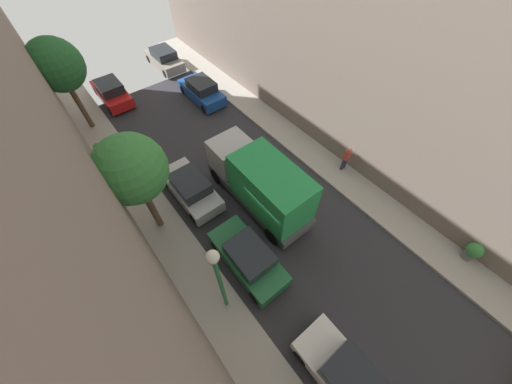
{
  "coord_description": "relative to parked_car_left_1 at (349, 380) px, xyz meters",
  "views": [
    {
      "loc": [
        -5.67,
        -5.34,
        12.74
      ],
      "look_at": [
        0.05,
        1.85,
        0.5
      ],
      "focal_mm": 19.33,
      "sensor_mm": 36.0,
      "label": 1
    }
  ],
  "objects": [
    {
      "name": "potted_plant_2",
      "position": [
        8.44,
        -0.36,
        0.03
      ],
      "size": [
        0.73,
        0.73,
        1.07
      ],
      "color": "slate",
      "rests_on": "sidewalk_right"
    },
    {
      "name": "sidewalk_left",
      "position": [
        -2.3,
        7.01,
        -0.64
      ],
      "size": [
        2.0,
        44.0,
        0.15
      ],
      "primitive_type": "cube",
      "color": "#A8A399",
      "rests_on": "ground"
    },
    {
      "name": "parked_car_left_2",
      "position": [
        0.0,
        5.98,
        0.0
      ],
      "size": [
        1.78,
        4.2,
        1.57
      ],
      "color": "#1E6638",
      "rests_on": "ground"
    },
    {
      "name": "street_tree_2",
      "position": [
        -2.42,
        20.71,
        3.77
      ],
      "size": [
        3.01,
        3.01,
        5.88
      ],
      "color": "brown",
      "rests_on": "sidewalk_left"
    },
    {
      "name": "parked_car_right_1",
      "position": [
        5.4,
        18.77,
        0.0
      ],
      "size": [
        1.78,
        4.2,
        1.57
      ],
      "color": "#194799",
      "rests_on": "ground"
    },
    {
      "name": "potted_plant_0",
      "position": [
        -2.9,
        17.62,
        -0.08
      ],
      "size": [
        0.46,
        0.46,
        0.84
      ],
      "color": "#B2A899",
      "rests_on": "sidewalk_left"
    },
    {
      "name": "parked_car_left_1",
      "position": [
        0.0,
        0.0,
        0.0
      ],
      "size": [
        1.78,
        4.2,
        1.57
      ],
      "color": "white",
      "rests_on": "ground"
    },
    {
      "name": "potted_plant_4",
      "position": [
        -2.96,
        14.14,
        -0.05
      ],
      "size": [
        0.51,
        0.51,
        0.89
      ],
      "color": "slate",
      "rests_on": "sidewalk_left"
    },
    {
      "name": "sidewalk_right",
      "position": [
        7.7,
        7.01,
        -0.64
      ],
      "size": [
        2.0,
        44.0,
        0.15
      ],
      "primitive_type": "cube",
      "color": "#A8A399",
      "rests_on": "ground"
    },
    {
      "name": "pedestrian",
      "position": [
        8.19,
        7.21,
        0.35
      ],
      "size": [
        0.4,
        0.36,
        1.72
      ],
      "color": "#2D334C",
      "rests_on": "sidewalk_right"
    },
    {
      "name": "parked_car_right_2",
      "position": [
        5.4,
        24.84,
        0.0
      ],
      "size": [
        1.78,
        4.2,
        1.57
      ],
      "color": "gray",
      "rests_on": "ground"
    },
    {
      "name": "lamp_post",
      "position": [
        -1.9,
        5.08,
        2.87
      ],
      "size": [
        0.44,
        0.44,
        5.18
      ],
      "color": "#26723F",
      "rests_on": "sidewalk_left"
    },
    {
      "name": "parked_car_left_4",
      "position": [
        0.0,
        22.84,
        0.0
      ],
      "size": [
        1.78,
        4.2,
        1.57
      ],
      "color": "red",
      "rests_on": "ground"
    },
    {
      "name": "street_tree_0",
      "position": [
        -2.32,
        10.55,
        3.72
      ],
      "size": [
        2.97,
        2.97,
        5.81
      ],
      "color": "brown",
      "rests_on": "sidewalk_left"
    },
    {
      "name": "ground",
      "position": [
        2.7,
        7.01,
        -0.72
      ],
      "size": [
        32.0,
        32.0,
        0.0
      ],
      "primitive_type": "plane",
      "color": "#2D2D33"
    },
    {
      "name": "delivery_truck",
      "position": [
        2.7,
        8.43,
        1.07
      ],
      "size": [
        2.26,
        6.6,
        3.38
      ],
      "color": "#4C4C51",
      "rests_on": "ground"
    },
    {
      "name": "parked_car_left_3",
      "position": [
        0.0,
        11.17,
        0.0
      ],
      "size": [
        1.78,
        4.2,
        1.57
      ],
      "color": "silver",
      "rests_on": "ground"
    }
  ]
}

